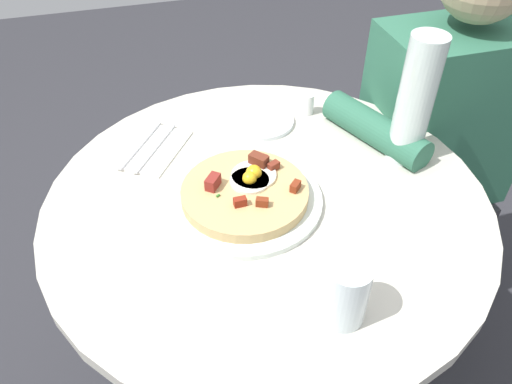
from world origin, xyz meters
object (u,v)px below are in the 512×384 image
person_seated (427,174)px  dining_table (266,257)px  pizza_plate (245,200)px  knife (155,148)px  water_glass (346,293)px  fork (140,144)px  breakfast_pizza (246,191)px  bread_plate (261,121)px  water_bottle (415,101)px  salt_shaker (308,104)px

person_seated → dining_table: bearing=22.1°
pizza_plate → knife: 0.26m
dining_table → pizza_plate: 0.19m
dining_table → water_glass: bearing=96.4°
pizza_plate → fork: pizza_plate is taller
breakfast_pizza → knife: size_ratio=1.35×
person_seated → breakfast_pizza: size_ratio=4.68×
bread_plate → water_glass: bearing=86.9°
pizza_plate → bread_plate: bearing=-112.9°
bread_plate → knife: bread_plate is taller
water_bottle → fork: bearing=-19.4°
knife → pizza_plate: bearing=68.7°
knife → salt_shaker: size_ratio=3.60×
pizza_plate → bread_plate: size_ratio=1.94×
water_glass → water_bottle: water_bottle is taller
person_seated → knife: bearing=0.3°
pizza_plate → water_bottle: bearing=-172.8°
breakfast_pizza → pizza_plate: bearing=49.3°
bread_plate → water_bottle: size_ratio=0.57×
breakfast_pizza → salt_shaker: 0.34m
water_bottle → salt_shaker: water_bottle is taller
breakfast_pizza → fork: breakfast_pizza is taller
bread_plate → pizza_plate: bearing=67.1°
dining_table → water_glass: water_glass is taller
water_glass → salt_shaker: 0.57m
knife → water_bottle: water_bottle is taller
water_glass → water_bottle: (-0.28, -0.34, 0.08)m
dining_table → pizza_plate: bearing=0.3°
fork → knife: 0.04m
breakfast_pizza → knife: (0.15, -0.21, -0.02)m
pizza_plate → water_bottle: water_bottle is taller
fork → knife: (-0.03, 0.02, 0.00)m
dining_table → water_bottle: size_ratio=3.18×
fork → person_seated: bearing=123.4°
dining_table → person_seated: 0.58m
person_seated → water_bottle: person_seated is taller
water_glass → bread_plate: bearing=-93.1°
water_glass → salt_shaker: size_ratio=2.26×
fork → salt_shaker: bearing=128.4°
pizza_plate → salt_shaker: salt_shaker is taller
pizza_plate → bread_plate: pizza_plate is taller
breakfast_pizza → knife: 0.26m
dining_table → pizza_plate: pizza_plate is taller
salt_shaker → person_seated: bearing=173.3°
breakfast_pizza → fork: (0.18, -0.23, -0.02)m
person_seated → water_glass: person_seated is taller
pizza_plate → fork: bearing=-53.4°
knife → water_glass: water_glass is taller
dining_table → salt_shaker: (-0.18, -0.26, 0.20)m
person_seated → fork: 0.80m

